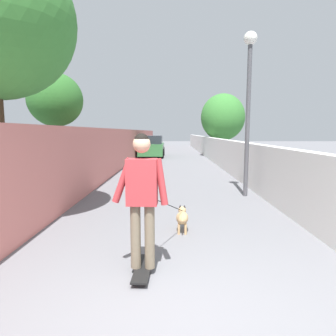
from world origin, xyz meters
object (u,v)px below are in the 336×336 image
object	(u,v)px
skateboard	(143,268)
person_skateboarder	(142,191)
tree_left_mid	(55,100)
car_near	(152,147)
dog	(182,217)
lamp_post	(249,86)
tree_right_near	(223,117)

from	to	relation	value
skateboard	person_skateboarder	world-z (taller)	person_skateboarder
tree_left_mid	car_near	world-z (taller)	tree_left_mid
car_near	tree_left_mid	bearing A→B (deg)	167.51
dog	car_near	distance (m)	16.25
lamp_post	dog	bearing A→B (deg)	147.47
tree_right_near	dog	xyz separation A→B (m)	(-16.33, 3.57, -2.59)
lamp_post	dog	world-z (taller)	lamp_post
lamp_post	skateboard	distance (m)	6.03
dog	car_near	world-z (taller)	car_near
tree_left_mid	dog	bearing A→B (deg)	-139.50
person_skateboarder	skateboard	bearing A→B (deg)	90.00
dog	lamp_post	bearing A→B (deg)	-32.53
tree_left_mid	person_skateboarder	bearing A→B (deg)	-150.98
tree_left_mid	dog	distance (m)	6.87
lamp_post	person_skateboarder	distance (m)	5.59
dog	car_near	size ratio (longest dim) A/B	0.47
tree_right_near	car_near	bearing A→B (deg)	91.88
skateboard	tree_left_mid	bearing A→B (deg)	29.02
tree_right_near	skateboard	world-z (taller)	tree_right_near
skateboard	person_skateboarder	bearing A→B (deg)	-90.00
tree_right_near	tree_left_mid	world-z (taller)	tree_right_near
tree_right_near	lamp_post	size ratio (longest dim) A/B	1.02
tree_right_near	dog	size ratio (longest dim) A/B	2.41
tree_left_mid	lamp_post	xyz separation A→B (m)	(-1.82, -6.05, 0.18)
tree_left_mid	person_skateboarder	xyz separation A→B (m)	(-6.42, -3.56, -1.78)
lamp_post	skateboard	world-z (taller)	lamp_post
tree_left_mid	skateboard	size ratio (longest dim) A/B	4.71
skateboard	person_skateboarder	size ratio (longest dim) A/B	0.47
skateboard	dog	world-z (taller)	dog
tree_left_mid	car_near	distance (m)	11.80
tree_right_near	skateboard	bearing A→B (deg)	167.00
tree_left_mid	lamp_post	size ratio (longest dim) A/B	0.85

